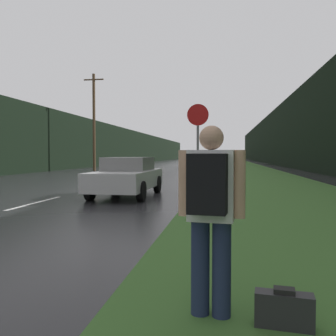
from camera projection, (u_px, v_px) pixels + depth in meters
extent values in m
cube|color=#386028|center=(241.00, 167.00, 39.99)|extent=(6.00, 240.00, 0.02)
cube|color=silver|center=(36.00, 203.00, 10.43)|extent=(0.12, 3.00, 0.01)
cube|color=silver|center=(111.00, 184.00, 17.34)|extent=(0.12, 3.00, 0.01)
cube|color=silver|center=(143.00, 175.00, 24.25)|extent=(0.12, 3.00, 0.01)
cube|color=black|center=(116.00, 146.00, 52.51)|extent=(2.00, 140.00, 5.44)
cube|color=black|center=(282.00, 137.00, 48.79)|extent=(2.00, 140.00, 7.74)
cylinder|color=#4C3823|center=(94.00, 123.00, 31.26)|extent=(0.24, 0.24, 8.51)
cube|color=#4C3823|center=(94.00, 80.00, 31.12)|extent=(1.80, 0.10, 0.10)
cylinder|color=slate|center=(198.00, 164.00, 10.44)|extent=(0.07, 0.07, 2.27)
cylinder|color=#B71414|center=(198.00, 115.00, 10.38)|extent=(0.63, 0.02, 0.63)
cylinder|color=#1E2847|center=(200.00, 268.00, 3.10)|extent=(0.16, 0.16, 0.84)
cylinder|color=#1E2847|center=(222.00, 270.00, 3.05)|extent=(0.16, 0.16, 0.84)
cube|color=white|center=(211.00, 186.00, 3.04)|extent=(0.41, 0.26, 0.61)
sphere|color=tan|center=(211.00, 138.00, 3.03)|extent=(0.21, 0.21, 0.21)
cylinder|color=tan|center=(184.00, 183.00, 3.11)|extent=(0.09, 0.09, 0.57)
cylinder|color=tan|center=(240.00, 184.00, 2.98)|extent=(0.09, 0.09, 0.57)
cube|color=black|center=(207.00, 184.00, 2.85)|extent=(0.33, 0.22, 0.49)
cube|color=#232326|center=(284.00, 311.00, 2.86)|extent=(0.47, 0.21, 0.30)
cube|color=black|center=(284.00, 291.00, 2.85)|extent=(0.18, 0.13, 0.04)
cube|color=#BCBCBC|center=(127.00, 179.00, 12.14)|extent=(1.71, 4.26, 0.59)
cube|color=slate|center=(129.00, 164.00, 12.33)|extent=(1.45, 1.92, 0.46)
cylinder|color=black|center=(141.00, 191.00, 10.72)|extent=(0.20, 0.62, 0.62)
cylinder|color=black|center=(90.00, 190.00, 10.97)|extent=(0.20, 0.62, 0.62)
cylinder|color=black|center=(157.00, 184.00, 13.32)|extent=(0.20, 0.62, 0.62)
cylinder|color=black|center=(116.00, 184.00, 13.58)|extent=(0.20, 0.62, 0.62)
cube|color=#9E9EA3|center=(194.00, 162.00, 39.69)|extent=(1.94, 4.55, 0.63)
cube|color=#5E5E61|center=(194.00, 157.00, 39.90)|extent=(1.65, 2.05, 0.49)
cylinder|color=black|center=(202.00, 165.00, 38.17)|extent=(0.20, 0.67, 0.67)
cylinder|color=black|center=(185.00, 165.00, 38.46)|extent=(0.20, 0.67, 0.67)
cylinder|color=black|center=(203.00, 164.00, 40.95)|extent=(0.20, 0.67, 0.67)
cylinder|color=black|center=(187.00, 164.00, 41.24)|extent=(0.20, 0.67, 0.67)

